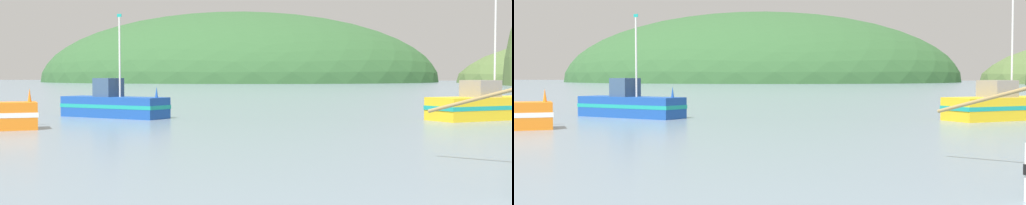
# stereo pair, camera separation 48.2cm
# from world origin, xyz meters

# --- Properties ---
(hill_mid_right) EXTENTS (148.53, 118.82, 52.01)m
(hill_mid_right) POSITION_xyz_m (-48.68, 241.88, 0.00)
(hill_mid_right) COLOR #2D562D
(hill_mid_right) RESTS_ON ground
(fishing_boat_blue) EXTENTS (8.03, 4.58, 6.75)m
(fishing_boat_blue) POSITION_xyz_m (-12.92, 38.09, 0.82)
(fishing_boat_blue) COLOR #19479E
(fishing_boat_blue) RESTS_ON ground
(fishing_boat_yellow) EXTENTS (7.68, 6.65, 7.81)m
(fishing_boat_yellow) POSITION_xyz_m (10.74, 40.33, 0.85)
(fishing_boat_yellow) COLOR gold
(fishing_boat_yellow) RESTS_ON ground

